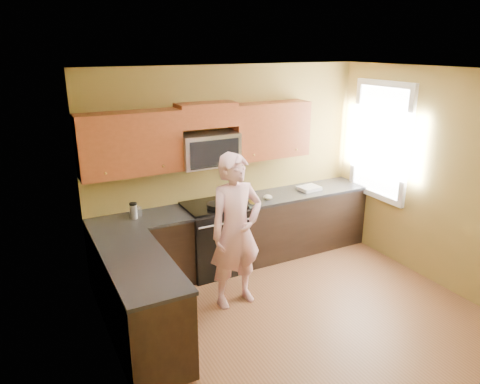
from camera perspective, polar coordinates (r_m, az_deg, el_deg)
floor at (r=5.16m, az=9.05°, el=-16.60°), size 4.00×4.00×0.00m
ceiling at (r=4.24m, az=10.92°, el=14.87°), size 4.00×4.00×0.00m
wall_back at (r=6.15m, az=-1.36°, el=3.42°), size 4.00×0.00×4.00m
wall_left at (r=3.75m, az=-15.57°, el=-7.41°), size 0.00×4.00×4.00m
wall_right at (r=5.91m, az=25.58°, el=0.96°), size 0.00×4.00×4.00m
cabinet_back_run at (r=6.20m, az=-0.07°, el=-5.37°), size 4.00×0.60×0.88m
cabinet_left_run at (r=4.75m, az=-12.62°, el=-13.82°), size 0.60×1.60×0.88m
countertop_back at (r=6.02m, az=-0.02°, el=-1.39°), size 4.00×0.62×0.04m
countertop_left at (r=4.53m, az=-12.90°, el=-8.86°), size 0.62×1.60×0.04m
stove at (r=6.01m, az=-3.36°, el=-5.85°), size 0.76×0.65×0.95m
microwave at (r=5.79m, az=-4.05°, el=3.45°), size 0.76×0.40×0.42m
upper_cab_left at (r=5.52m, az=-13.66°, el=2.22°), size 1.22×0.33×0.75m
upper_cab_right at (r=6.24m, az=3.78°, el=4.55°), size 1.12×0.33×0.75m
upper_cab_over_mw at (r=5.69m, az=-4.34°, el=9.87°), size 0.76×0.33×0.30m
window at (r=6.58m, az=17.62°, el=6.25°), size 0.06×1.06×1.66m
woman at (r=5.09m, az=-0.53°, el=-5.05°), size 0.69×0.48×1.83m
frying_pan at (r=5.71m, az=-2.98°, el=-2.00°), size 0.38×0.50×0.06m
butter_tub at (r=5.96m, az=1.83°, el=-1.40°), size 0.16×0.16×0.10m
toast_slice at (r=6.02m, az=1.65°, el=-1.14°), size 0.12×0.12×0.01m
napkin_a at (r=5.78m, az=-1.07°, el=-1.72°), size 0.11×0.12×0.06m
napkin_b at (r=6.09m, az=3.60°, el=-0.67°), size 0.15×0.16×0.07m
dish_towel at (r=6.56m, az=8.87°, el=0.48°), size 0.32×0.26×0.05m
travel_mug at (r=5.58m, az=-13.43°, el=-3.32°), size 0.10×0.10×0.20m
glass_b at (r=5.62m, az=-12.83°, el=-2.46°), size 0.09×0.09×0.12m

